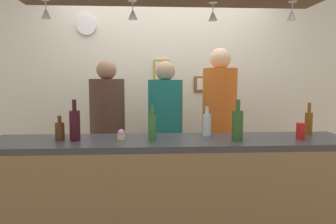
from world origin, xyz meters
TOP-DOWN VIEW (x-y plane):
  - back_wall at (0.00, 1.10)m, footprint 4.40×0.06m
  - bar_counter at (0.00, -0.50)m, footprint 2.70×0.55m
  - hanging_wineglass_far_left at (-0.90, -0.30)m, footprint 0.07×0.07m
  - hanging_wineglass_left at (-0.28, -0.32)m, footprint 0.07×0.07m
  - hanging_wineglass_center_left at (0.31, -0.30)m, footprint 0.07×0.07m
  - hanging_wineglass_center at (0.88, -0.36)m, footprint 0.07×0.07m
  - person_left_brown_shirt at (-0.57, 0.44)m, footprint 0.34×0.34m
  - person_middle_teal_shirt at (-0.01, 0.44)m, footprint 0.34×0.34m
  - person_right_orange_shirt at (0.54, 0.44)m, footprint 0.34×0.34m
  - bottle_wine_dark_red at (-0.70, -0.36)m, footprint 0.08×0.08m
  - bottle_soda_clear at (0.29, -0.22)m, footprint 0.06×0.06m
  - bottle_beer_green_import at (-0.14, -0.38)m, footprint 0.06×0.06m
  - bottle_champagne_green at (0.47, -0.43)m, footprint 0.08×0.08m
  - bottle_beer_amber_tall at (1.11, -0.23)m, footprint 0.06×0.06m
  - bottle_beer_brown_stubby at (-0.82, -0.34)m, footprint 0.07×0.07m
  - drink_can at (0.96, -0.40)m, footprint 0.07×0.07m
  - cupcake at (-0.37, -0.34)m, footprint 0.06×0.06m
  - picture_frame_lower_pair at (0.51, 1.06)m, footprint 0.30×0.02m
  - picture_frame_crest at (-0.02, 1.06)m, footprint 0.18×0.02m
  - wall_clock at (-0.87, 1.05)m, footprint 0.22×0.03m

SIDE VIEW (x-z plane):
  - bar_counter at x=0.00m, z-range 0.18..1.19m
  - person_middle_teal_shirt at x=-0.01m, z-range 0.17..1.81m
  - person_left_brown_shirt at x=-0.57m, z-range 0.17..1.82m
  - cupcake at x=-0.37m, z-range 1.01..1.09m
  - person_right_orange_shirt at x=0.54m, z-range 0.19..1.96m
  - drink_can at x=0.96m, z-range 1.02..1.14m
  - bottle_beer_brown_stubby at x=-0.82m, z-range 1.00..1.18m
  - bottle_soda_clear at x=0.29m, z-range 0.99..1.22m
  - bottle_beer_amber_tall at x=1.11m, z-range 0.99..1.25m
  - bottle_beer_green_import at x=-0.14m, z-range 0.99..1.25m
  - bottle_wine_dark_red at x=-0.70m, z-range 0.99..1.29m
  - bottle_champagne_green at x=0.47m, z-range 0.99..1.29m
  - back_wall at x=0.00m, z-range 0.00..2.60m
  - picture_frame_lower_pair at x=0.51m, z-range 1.32..1.50m
  - picture_frame_crest at x=-0.02m, z-range 1.43..1.69m
  - hanging_wineglass_far_left at x=-0.90m, z-range 1.87..2.00m
  - hanging_wineglass_left at x=-0.28m, z-range 1.87..2.00m
  - hanging_wineglass_center_left at x=0.31m, z-range 1.87..2.00m
  - hanging_wineglass_center at x=0.88m, z-range 1.87..2.00m
  - wall_clock at x=-0.87m, z-range 1.96..2.18m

